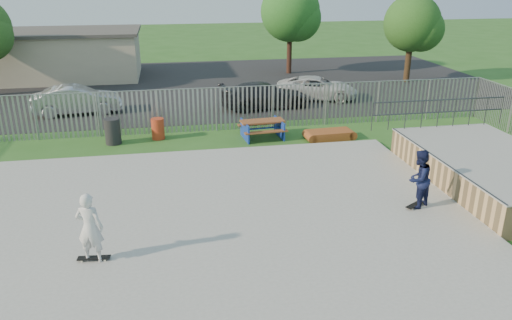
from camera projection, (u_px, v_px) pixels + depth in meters
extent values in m
plane|color=#2D6020|center=(215.00, 222.00, 14.57)|extent=(120.00, 120.00, 0.00)
cube|color=#989893|center=(215.00, 220.00, 14.54)|extent=(15.00, 12.00, 0.15)
cube|color=tan|center=(491.00, 171.00, 16.88)|extent=(4.00, 7.00, 1.05)
cube|color=#9E9E99|center=(494.00, 156.00, 16.68)|extent=(4.05, 7.05, 0.04)
cylinder|color=#383A3F|center=(439.00, 160.00, 16.35)|extent=(0.06, 7.00, 0.06)
cube|color=brown|center=(262.00, 121.00, 21.71)|extent=(1.94, 0.89, 0.06)
cube|color=brown|center=(266.00, 132.00, 21.25)|extent=(1.91, 0.45, 0.05)
cube|color=brown|center=(258.00, 124.00, 22.39)|extent=(1.91, 0.45, 0.05)
cube|color=#16359C|center=(262.00, 129.00, 21.85)|extent=(1.79, 1.60, 0.78)
cube|color=brown|center=(330.00, 135.00, 21.78)|extent=(1.91, 1.04, 0.37)
cylinder|color=#AD341A|center=(158.00, 129.00, 21.68)|extent=(0.55, 0.55, 0.92)
cylinder|color=black|center=(113.00, 131.00, 21.04)|extent=(0.66, 0.66, 1.10)
cube|color=black|center=(185.00, 85.00, 32.05)|extent=(40.00, 18.00, 0.02)
imported|color=#BAB9BF|center=(77.00, 100.00, 25.42)|extent=(4.54, 2.06, 1.44)
imported|color=black|center=(264.00, 95.00, 26.53)|extent=(4.89, 2.49, 1.36)
imported|color=silver|center=(317.00, 88.00, 28.42)|extent=(4.97, 3.30, 1.27)
cube|color=#C2B495|center=(63.00, 56.00, 33.88)|extent=(10.00, 6.00, 3.00)
cube|color=#4C4742|center=(60.00, 32.00, 33.32)|extent=(10.40, 6.40, 0.20)
cylinder|color=#3D2218|center=(289.00, 48.00, 35.32)|extent=(0.35, 0.35, 3.66)
sphere|color=#265D20|center=(290.00, 12.00, 34.45)|extent=(4.10, 4.10, 4.10)
cylinder|color=#3F2C19|center=(409.00, 57.00, 32.70)|extent=(0.39, 0.39, 3.23)
sphere|color=#27511C|center=(412.00, 23.00, 31.94)|extent=(3.62, 3.62, 3.62)
cube|color=black|center=(415.00, 204.00, 15.20)|extent=(0.79, 0.58, 0.02)
cube|color=black|center=(94.00, 258.00, 12.37)|extent=(0.81, 0.27, 0.02)
imported|color=#13193E|center=(419.00, 179.00, 14.90)|extent=(1.11, 1.04, 1.81)
imported|color=silver|center=(90.00, 228.00, 12.07)|extent=(0.75, 0.59, 1.81)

